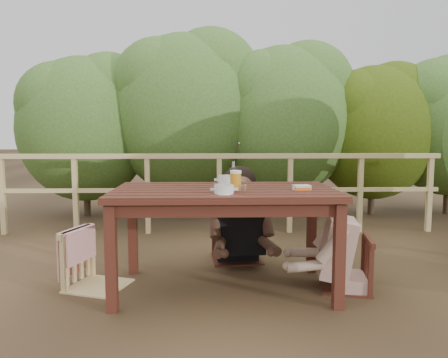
{
  "coord_description": "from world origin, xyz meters",
  "views": [
    {
      "loc": [
        -0.11,
        -3.44,
        1.28
      ],
      "look_at": [
        0.0,
        0.05,
        0.9
      ],
      "focal_mm": 34.85,
      "sensor_mm": 36.0,
      "label": 1
    }
  ],
  "objects_px": {
    "soup_near": "(224,190)",
    "tumbler": "(243,189)",
    "soup_far": "(228,181)",
    "chair_right": "(346,240)",
    "diner_right": "(351,210)",
    "chair_left": "(97,233)",
    "beer_glass": "(236,181)",
    "butter_tub": "(302,189)",
    "table": "(224,240)",
    "bottle": "(233,176)",
    "bread_roll": "(229,189)",
    "chair_far": "(237,212)",
    "woman": "(237,188)"
  },
  "relations": [
    {
      "from": "beer_glass",
      "to": "tumbler",
      "type": "height_order",
      "value": "beer_glass"
    },
    {
      "from": "soup_near",
      "to": "soup_far",
      "type": "relative_size",
      "value": 0.86
    },
    {
      "from": "soup_far",
      "to": "chair_right",
      "type": "bearing_deg",
      "value": -17.77
    },
    {
      "from": "chair_right",
      "to": "bread_roll",
      "type": "height_order",
      "value": "bread_roll"
    },
    {
      "from": "soup_far",
      "to": "bread_roll",
      "type": "distance_m",
      "value": 0.46
    },
    {
      "from": "chair_left",
      "to": "soup_far",
      "type": "bearing_deg",
      "value": -60.82
    },
    {
      "from": "woman",
      "to": "bread_roll",
      "type": "relative_size",
      "value": 11.49
    },
    {
      "from": "chair_far",
      "to": "soup_near",
      "type": "relative_size",
      "value": 3.98
    },
    {
      "from": "diner_right",
      "to": "bottle",
      "type": "height_order",
      "value": "diner_right"
    },
    {
      "from": "woman",
      "to": "diner_right",
      "type": "bearing_deg",
      "value": 130.27
    },
    {
      "from": "butter_tub",
      "to": "beer_glass",
      "type": "bearing_deg",
      "value": 167.65
    },
    {
      "from": "chair_right",
      "to": "butter_tub",
      "type": "height_order",
      "value": "butter_tub"
    },
    {
      "from": "soup_near",
      "to": "tumbler",
      "type": "relative_size",
      "value": 3.14
    },
    {
      "from": "diner_right",
      "to": "chair_right",
      "type": "bearing_deg",
      "value": 100.53
    },
    {
      "from": "table",
      "to": "tumbler",
      "type": "bearing_deg",
      "value": -57.27
    },
    {
      "from": "chair_left",
      "to": "butter_tub",
      "type": "bearing_deg",
      "value": -77.81
    },
    {
      "from": "bread_roll",
      "to": "butter_tub",
      "type": "relative_size",
      "value": 0.99
    },
    {
      "from": "table",
      "to": "bottle",
      "type": "distance_m",
      "value": 0.53
    },
    {
      "from": "tumbler",
      "to": "table",
      "type": "bearing_deg",
      "value": 122.73
    },
    {
      "from": "table",
      "to": "bottle",
      "type": "height_order",
      "value": "bottle"
    },
    {
      "from": "woman",
      "to": "soup_near",
      "type": "height_order",
      "value": "woman"
    },
    {
      "from": "bottle",
      "to": "chair_far",
      "type": "bearing_deg",
      "value": 84.6
    },
    {
      "from": "chair_far",
      "to": "beer_glass",
      "type": "relative_size",
      "value": 5.71
    },
    {
      "from": "chair_left",
      "to": "beer_glass",
      "type": "relative_size",
      "value": 5.37
    },
    {
      "from": "chair_left",
      "to": "chair_far",
      "type": "relative_size",
      "value": 0.94
    },
    {
      "from": "chair_right",
      "to": "table",
      "type": "bearing_deg",
      "value": -80.56
    },
    {
      "from": "soup_near",
      "to": "tumbler",
      "type": "xyz_separation_m",
      "value": [
        0.14,
        0.07,
        -0.0
      ]
    },
    {
      "from": "tumbler",
      "to": "soup_far",
      "type": "bearing_deg",
      "value": 100.75
    },
    {
      "from": "chair_left",
      "to": "diner_right",
      "type": "xyz_separation_m",
      "value": [
        2.06,
        -0.1,
        0.2
      ]
    },
    {
      "from": "soup_far",
      "to": "butter_tub",
      "type": "xyz_separation_m",
      "value": [
        0.56,
        -0.38,
        -0.02
      ]
    },
    {
      "from": "beer_glass",
      "to": "butter_tub",
      "type": "xyz_separation_m",
      "value": [
        0.52,
        -0.02,
        -0.06
      ]
    },
    {
      "from": "soup_far",
      "to": "tumbler",
      "type": "bearing_deg",
      "value": -79.25
    },
    {
      "from": "chair_right",
      "to": "diner_right",
      "type": "bearing_deg",
      "value": 100.53
    },
    {
      "from": "beer_glass",
      "to": "butter_tub",
      "type": "distance_m",
      "value": 0.52
    },
    {
      "from": "chair_right",
      "to": "beer_glass",
      "type": "relative_size",
      "value": 4.84
    },
    {
      "from": "table",
      "to": "bottle",
      "type": "bearing_deg",
      "value": 28.66
    },
    {
      "from": "bread_roll",
      "to": "beer_glass",
      "type": "height_order",
      "value": "beer_glass"
    },
    {
      "from": "table",
      "to": "chair_far",
      "type": "bearing_deg",
      "value": 79.65
    },
    {
      "from": "soup_near",
      "to": "soup_far",
      "type": "height_order",
      "value": "soup_far"
    },
    {
      "from": "chair_far",
      "to": "soup_near",
      "type": "distance_m",
      "value": 1.17
    },
    {
      "from": "chair_right",
      "to": "chair_left",
      "type": "bearing_deg",
      "value": -82.28
    },
    {
      "from": "chair_far",
      "to": "bread_roll",
      "type": "height_order",
      "value": "chair_far"
    },
    {
      "from": "soup_far",
      "to": "butter_tub",
      "type": "distance_m",
      "value": 0.68
    },
    {
      "from": "table",
      "to": "chair_left",
      "type": "relative_size",
      "value": 1.94
    },
    {
      "from": "table",
      "to": "bread_roll",
      "type": "xyz_separation_m",
      "value": [
        0.03,
        -0.17,
        0.44
      ]
    },
    {
      "from": "chair_far",
      "to": "bottle",
      "type": "distance_m",
      "value": 0.9
    },
    {
      "from": "beer_glass",
      "to": "chair_left",
      "type": "bearing_deg",
      "value": 172.08
    },
    {
      "from": "butter_tub",
      "to": "soup_near",
      "type": "bearing_deg",
      "value": -173.38
    },
    {
      "from": "chair_left",
      "to": "butter_tub",
      "type": "xyz_separation_m",
      "value": [
        1.64,
        -0.18,
        0.39
      ]
    },
    {
      "from": "woman",
      "to": "soup_far",
      "type": "height_order",
      "value": "woman"
    }
  ]
}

